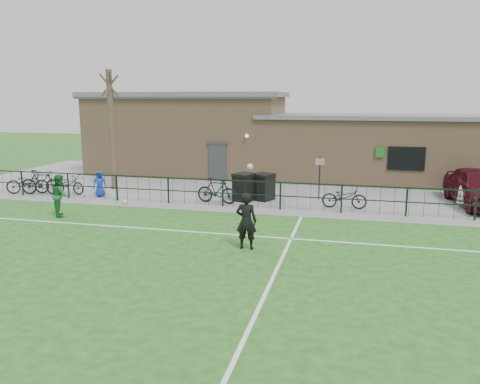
% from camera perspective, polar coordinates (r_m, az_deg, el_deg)
% --- Properties ---
extents(ground, '(90.00, 90.00, 0.00)m').
position_cam_1_polar(ground, '(12.48, -5.56, -10.28)').
color(ground, '#1F5318').
rests_on(ground, ground).
extents(paving_strip, '(34.00, 13.00, 0.02)m').
position_cam_1_polar(paving_strip, '(25.16, 4.61, 0.80)').
color(paving_strip, gray).
rests_on(paving_strip, ground).
extents(pitch_line_touch, '(28.00, 0.10, 0.01)m').
position_cam_1_polar(pitch_line_touch, '(19.67, 1.94, -2.15)').
color(pitch_line_touch, white).
rests_on(pitch_line_touch, ground).
extents(pitch_line_mid, '(28.00, 0.10, 0.01)m').
position_cam_1_polar(pitch_line_mid, '(16.10, -0.85, -5.21)').
color(pitch_line_mid, white).
rests_on(pitch_line_mid, ground).
extents(pitch_line_perp, '(0.10, 16.00, 0.01)m').
position_cam_1_polar(pitch_line_perp, '(12.00, 3.67, -11.12)').
color(pitch_line_perp, white).
rests_on(pitch_line_perp, ground).
extents(perimeter_fence, '(28.00, 0.10, 1.20)m').
position_cam_1_polar(perimeter_fence, '(19.74, 2.07, -0.34)').
color(perimeter_fence, black).
rests_on(perimeter_fence, ground).
extents(bare_tree, '(0.30, 0.30, 6.00)m').
position_cam_1_polar(bare_tree, '(24.57, -15.38, 7.22)').
color(bare_tree, '#45362A').
rests_on(bare_tree, ground).
extents(wheelie_bin_left, '(1.05, 1.10, 1.17)m').
position_cam_1_polar(wheelie_bin_left, '(21.19, 0.54, 0.49)').
color(wheelie_bin_left, black).
rests_on(wheelie_bin_left, paving_strip).
extents(wheelie_bin_right, '(1.03, 1.08, 1.14)m').
position_cam_1_polar(wheelie_bin_right, '(21.35, 2.89, 0.52)').
color(wheelie_bin_right, black).
rests_on(wheelie_bin_right, paving_strip).
extents(sign_post, '(0.06, 0.06, 2.00)m').
position_cam_1_polar(sign_post, '(21.67, 9.65, 1.69)').
color(sign_post, black).
rests_on(sign_post, paving_strip).
extents(car_maroon, '(2.45, 5.03, 1.65)m').
position_cam_1_polar(car_maroon, '(22.57, 27.11, 0.53)').
color(car_maroon, '#410B15').
rests_on(car_maroon, paving_strip).
extents(bicycle_a, '(2.13, 1.37, 1.06)m').
position_cam_1_polar(bicycle_a, '(25.05, -24.48, 1.02)').
color(bicycle_a, black).
rests_on(bicycle_a, paving_strip).
extents(bicycle_b, '(2.06, 0.86, 1.20)m').
position_cam_1_polar(bicycle_b, '(24.49, -23.10, 1.08)').
color(bicycle_b, black).
rests_on(bicycle_b, paving_strip).
extents(bicycle_c, '(1.92, 0.95, 0.97)m').
position_cam_1_polar(bicycle_c, '(24.25, -20.16, 0.92)').
color(bicycle_c, black).
rests_on(bicycle_c, paving_strip).
extents(bicycle_d, '(1.93, 0.78, 1.13)m').
position_cam_1_polar(bicycle_d, '(20.71, -2.85, 0.17)').
color(bicycle_d, black).
rests_on(bicycle_d, paving_strip).
extents(bicycle_e, '(1.86, 0.66, 0.98)m').
position_cam_1_polar(bicycle_e, '(20.20, 12.60, -0.60)').
color(bicycle_e, black).
rests_on(bicycle_e, paving_strip).
extents(spectator_child, '(0.70, 0.57, 1.23)m').
position_cam_1_polar(spectator_child, '(23.05, -16.74, 0.97)').
color(spectator_child, '#1236AE').
rests_on(spectator_child, paving_strip).
extents(goalkeeper_kick, '(0.96, 3.20, 2.27)m').
position_cam_1_polar(goalkeeper_kick, '(14.45, 0.78, -3.39)').
color(goalkeeper_kick, black).
rests_on(goalkeeper_kick, ground).
extents(outfield_player, '(0.98, 1.02, 1.67)m').
position_cam_1_polar(outfield_player, '(19.79, -21.05, -0.37)').
color(outfield_player, '#1C622C').
rests_on(outfield_player, ground).
extents(ball_ground, '(0.23, 0.23, 0.23)m').
position_cam_1_polar(ball_ground, '(21.20, -13.83, -1.18)').
color(ball_ground, white).
rests_on(ball_ground, ground).
extents(clubhouse, '(24.25, 5.40, 4.96)m').
position_cam_1_polar(clubhouse, '(27.94, 3.88, 6.44)').
color(clubhouse, tan).
rests_on(clubhouse, ground).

